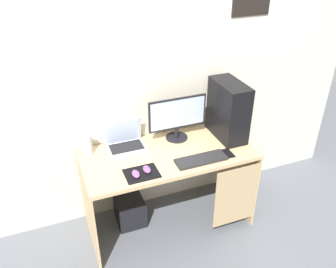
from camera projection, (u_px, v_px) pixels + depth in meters
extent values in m
plane|color=slate|center=(168.00, 221.00, 3.32)|extent=(8.00, 8.00, 0.00)
cube|color=beige|center=(152.00, 78.00, 2.95)|extent=(4.00, 0.04, 2.60)
cube|color=black|center=(252.00, 0.00, 2.91)|extent=(0.36, 0.01, 0.26)
cube|color=tan|center=(168.00, 154.00, 2.93)|extent=(1.43, 0.66, 0.03)
cube|color=tan|center=(89.00, 211.00, 2.91)|extent=(0.02, 0.66, 0.74)
cube|color=tan|center=(237.00, 173.00, 3.35)|extent=(0.02, 0.66, 0.74)
cube|color=tan|center=(236.00, 196.00, 3.01)|extent=(0.40, 0.01, 0.59)
cube|color=black|center=(228.00, 110.00, 3.03)|extent=(0.20, 0.42, 0.51)
cylinder|color=black|center=(177.00, 137.00, 3.12)|extent=(0.19, 0.19, 0.01)
cylinder|color=black|center=(177.00, 132.00, 3.09)|extent=(0.04, 0.04, 0.10)
cube|color=black|center=(177.00, 113.00, 2.99)|extent=(0.52, 0.02, 0.28)
cube|color=#B2C6EA|center=(178.00, 114.00, 2.98)|extent=(0.49, 0.00, 0.25)
cube|color=silver|center=(127.00, 149.00, 2.96)|extent=(0.32, 0.24, 0.01)
cube|color=black|center=(126.00, 147.00, 2.97)|extent=(0.28, 0.16, 0.00)
cube|color=silver|center=(123.00, 131.00, 2.98)|extent=(0.32, 0.04, 0.23)
cube|color=#ADC1E5|center=(123.00, 131.00, 2.98)|extent=(0.29, 0.03, 0.21)
cylinder|color=#B7BCC6|center=(88.00, 144.00, 2.87)|extent=(0.08, 0.08, 0.17)
cube|color=#232326|center=(201.00, 160.00, 2.82)|extent=(0.42, 0.14, 0.02)
cube|color=black|center=(142.00, 173.00, 2.67)|extent=(0.26, 0.20, 0.00)
ellipsoid|color=#8C4C99|center=(147.00, 169.00, 2.69)|extent=(0.06, 0.10, 0.03)
ellipsoid|color=#8C4C99|center=(136.00, 174.00, 2.64)|extent=(0.06, 0.10, 0.03)
cube|color=black|center=(228.00, 153.00, 2.90)|extent=(0.07, 0.13, 0.01)
cube|color=black|center=(130.00, 212.00, 3.25)|extent=(0.25, 0.25, 0.25)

